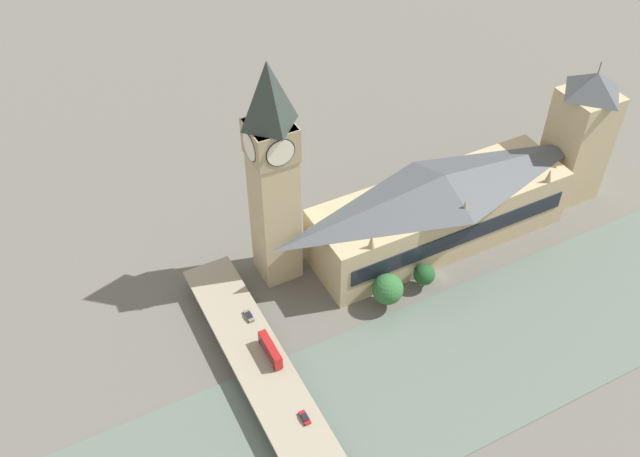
% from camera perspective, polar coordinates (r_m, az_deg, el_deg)
% --- Properties ---
extents(ground_plane, '(600.00, 600.00, 0.00)m').
position_cam_1_polar(ground_plane, '(236.98, 9.74, -3.77)').
color(ground_plane, '#605E56').
extents(river_water, '(50.39, 360.00, 0.30)m').
position_cam_1_polar(river_water, '(222.21, 14.33, -8.90)').
color(river_water, slate).
rests_on(river_water, ground_plane).
extents(parliament_hall, '(25.78, 88.81, 28.05)m').
position_cam_1_polar(parliament_hall, '(239.85, 9.58, 1.58)').
color(parliament_hall, tan).
rests_on(parliament_hall, ground_plane).
extents(clock_tower, '(13.41, 13.41, 77.58)m').
position_cam_1_polar(clock_tower, '(208.13, -3.82, 4.53)').
color(clock_tower, tan).
rests_on(clock_tower, ground_plane).
extents(victoria_tower, '(17.16, 17.16, 53.60)m').
position_cam_1_polar(victoria_tower, '(266.14, 20.03, 7.01)').
color(victoria_tower, tan).
rests_on(victoria_tower, ground_plane).
extents(road_bridge, '(132.79, 15.44, 5.87)m').
position_cam_1_polar(road_bridge, '(193.96, -1.95, -15.69)').
color(road_bridge, gray).
rests_on(road_bridge, ground_plane).
extents(double_decker_bus_lead, '(11.96, 2.46, 4.86)m').
position_cam_1_polar(double_decker_bus_lead, '(204.01, -4.00, -9.63)').
color(double_decker_bus_lead, red).
rests_on(double_decker_bus_lead, road_bridge).
extents(car_northbound_lead, '(4.75, 1.80, 1.34)m').
position_cam_1_polar(car_northbound_lead, '(214.92, -5.71, -6.95)').
color(car_northbound_lead, slate).
rests_on(car_northbound_lead, road_bridge).
extents(car_northbound_mid, '(4.35, 1.85, 1.23)m').
position_cam_1_polar(car_northbound_mid, '(193.51, -1.23, -14.88)').
color(car_northbound_mid, maroon).
rests_on(car_northbound_mid, road_bridge).
extents(tree_embankment_near, '(6.87, 6.87, 9.17)m').
position_cam_1_polar(tree_embankment_near, '(228.61, 8.35, -3.66)').
color(tree_embankment_near, brown).
rests_on(tree_embankment_near, ground_plane).
extents(tree_embankment_mid, '(9.78, 9.78, 12.39)m').
position_cam_1_polar(tree_embankment_mid, '(220.55, 5.43, -4.85)').
color(tree_embankment_mid, brown).
rests_on(tree_embankment_mid, ground_plane).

